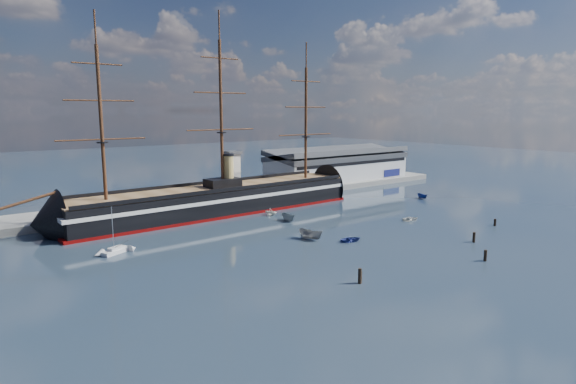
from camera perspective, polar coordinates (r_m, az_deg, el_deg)
ground at (r=133.48m, az=-0.24°, el=-3.39°), size 600.00×600.00×0.00m
quay at (r=167.98m, az=-5.04°, el=-0.72°), size 180.00×18.00×2.00m
warehouse at (r=199.54m, az=5.96°, el=3.22°), size 63.00×21.00×11.60m
quay_tower at (r=160.31m, az=-6.61°, el=2.28°), size 5.00×5.00×15.00m
warship at (r=142.66m, az=-9.00°, el=-1.00°), size 113.06×18.29×53.94m
sailboat at (r=109.49m, az=-19.71°, el=-6.53°), size 6.68×4.31×10.33m
motorboat_a at (r=114.18m, az=2.70°, el=-5.65°), size 8.05×4.65×3.03m
motorboat_b at (r=113.41m, az=7.49°, el=-5.83°), size 2.03×3.38×1.48m
motorboat_c at (r=132.81m, az=0.04°, el=-3.45°), size 6.58×2.69×2.59m
motorboat_d at (r=140.08m, az=-2.05°, el=-2.77°), size 7.12×4.94×2.40m
motorboat_e at (r=137.78m, az=14.34°, el=-3.28°), size 2.01×3.20×1.39m
motorboat_f at (r=172.59m, az=15.63°, el=-0.77°), size 5.83×3.30×2.20m
piling_near_left at (r=87.05m, az=8.49°, el=-10.68°), size 0.64×0.64×3.47m
piling_near_mid at (r=106.10m, az=22.31°, el=-7.57°), size 0.64×0.64×3.01m
piling_near_right at (r=119.72m, az=21.14°, el=-5.58°), size 0.64×0.64×3.10m
piling_far_right at (r=138.44m, az=23.30°, el=-3.71°), size 0.64×0.64×2.61m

